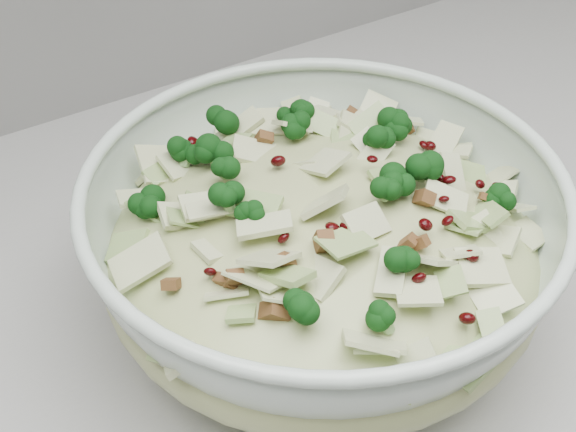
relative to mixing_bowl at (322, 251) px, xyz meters
name	(u,v)px	position (x,y,z in m)	size (l,w,h in m)	color
counter	(487,389)	(0.36, 0.10, -0.52)	(3.60, 0.60, 0.90)	#A9A9A4
mixing_bowl	(322,251)	(0.00, 0.00, 0.00)	(0.41, 0.41, 0.13)	silver
salad	(323,228)	(0.00, 0.00, 0.02)	(0.31, 0.31, 0.13)	tan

